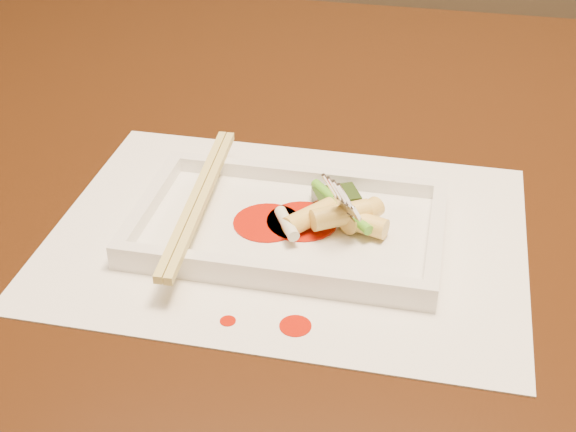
% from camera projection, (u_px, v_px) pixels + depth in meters
% --- Properties ---
extents(table, '(1.40, 0.90, 0.75)m').
position_uv_depth(table, '(250.00, 225.00, 0.88)').
color(table, black).
rests_on(table, ground).
extents(placemat, '(0.40, 0.30, 0.00)m').
position_uv_depth(placemat, '(288.00, 234.00, 0.69)').
color(placemat, white).
rests_on(placemat, table).
extents(sauce_splatter_a, '(0.02, 0.02, 0.00)m').
position_uv_depth(sauce_splatter_a, '(295.00, 326.00, 0.59)').
color(sauce_splatter_a, '#B61505').
rests_on(sauce_splatter_a, placemat).
extents(sauce_splatter_b, '(0.01, 0.01, 0.00)m').
position_uv_depth(sauce_splatter_b, '(228.00, 321.00, 0.59)').
color(sauce_splatter_b, '#B61505').
rests_on(sauce_splatter_b, placemat).
extents(plate_base, '(0.26, 0.16, 0.01)m').
position_uv_depth(plate_base, '(288.00, 230.00, 0.68)').
color(plate_base, white).
rests_on(plate_base, placemat).
extents(plate_rim_far, '(0.26, 0.01, 0.01)m').
position_uv_depth(plate_rim_far, '(305.00, 175.00, 0.74)').
color(plate_rim_far, white).
rests_on(plate_rim_far, plate_base).
extents(plate_rim_near, '(0.26, 0.01, 0.01)m').
position_uv_depth(plate_rim_near, '(268.00, 271.00, 0.62)').
color(plate_rim_near, white).
rests_on(plate_rim_near, plate_base).
extents(plate_rim_left, '(0.01, 0.14, 0.01)m').
position_uv_depth(plate_rim_left, '(149.00, 202.00, 0.70)').
color(plate_rim_left, white).
rests_on(plate_rim_left, plate_base).
extents(plate_rim_right, '(0.01, 0.14, 0.01)m').
position_uv_depth(plate_rim_right, '(436.00, 237.00, 0.66)').
color(plate_rim_right, white).
rests_on(plate_rim_right, plate_base).
extents(veg_piece, '(0.05, 0.04, 0.01)m').
position_uv_depth(veg_piece, '(336.00, 198.00, 0.70)').
color(veg_piece, black).
rests_on(veg_piece, plate_base).
extents(scallion_white, '(0.03, 0.04, 0.01)m').
position_uv_depth(scallion_white, '(287.00, 223.00, 0.66)').
color(scallion_white, '#EAEACC').
rests_on(scallion_white, plate_base).
extents(scallion_green, '(0.06, 0.07, 0.01)m').
position_uv_depth(scallion_green, '(341.00, 206.00, 0.68)').
color(scallion_green, '#439C19').
rests_on(scallion_green, plate_base).
extents(chopstick_a, '(0.02, 0.23, 0.01)m').
position_uv_depth(chopstick_a, '(195.00, 198.00, 0.69)').
color(chopstick_a, '#D4C36A').
rests_on(chopstick_a, plate_rim_near).
extents(chopstick_b, '(0.02, 0.23, 0.01)m').
position_uv_depth(chopstick_b, '(203.00, 199.00, 0.69)').
color(chopstick_b, '#D4C36A').
rests_on(chopstick_b, plate_rim_near).
extents(fork, '(0.09, 0.10, 0.14)m').
position_uv_depth(fork, '(378.00, 148.00, 0.64)').
color(fork, silver).
rests_on(fork, plate_base).
extents(sauce_blob_0, '(0.06, 0.06, 0.00)m').
position_uv_depth(sauce_blob_0, '(267.00, 223.00, 0.68)').
color(sauce_blob_0, '#B61505').
rests_on(sauce_blob_0, plate_base).
extents(sauce_blob_1, '(0.06, 0.06, 0.00)m').
position_uv_depth(sauce_blob_1, '(302.00, 221.00, 0.69)').
color(sauce_blob_1, '#B61505').
rests_on(sauce_blob_1, plate_base).
extents(rice_cake_0, '(0.04, 0.04, 0.02)m').
position_uv_depth(rice_cake_0, '(362.00, 215.00, 0.68)').
color(rice_cake_0, '#F4DE72').
rests_on(rice_cake_0, plate_base).
extents(rice_cake_1, '(0.04, 0.05, 0.02)m').
position_uv_depth(rice_cake_1, '(310.00, 217.00, 0.67)').
color(rice_cake_1, '#F4DE72').
rests_on(rice_cake_1, plate_base).
extents(rice_cake_2, '(0.05, 0.04, 0.02)m').
position_uv_depth(rice_cake_2, '(341.00, 215.00, 0.67)').
color(rice_cake_2, '#F4DE72').
rests_on(rice_cake_2, plate_base).
extents(rice_cake_3, '(0.05, 0.03, 0.02)m').
position_uv_depth(rice_cake_3, '(362.00, 223.00, 0.67)').
color(rice_cake_3, '#F4DE72').
rests_on(rice_cake_3, plate_base).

